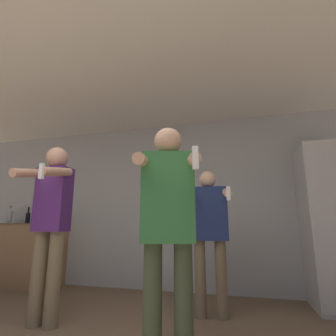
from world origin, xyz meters
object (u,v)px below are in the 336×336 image
refrigerator (333,224)px  bottle_brown_liquor (42,217)px  bottle_green_wine (37,217)px  person_man_side (51,219)px  person_woman_foreground (168,222)px  bottle_short_whiskey (28,217)px  bottle_dark_rum (10,217)px  person_spectator_back (209,226)px

refrigerator → bottle_brown_liquor: refrigerator is taller
bottle_green_wine → person_man_side: bearing=-44.8°
bottle_brown_liquor → person_woman_foreground: 3.33m
person_woman_foreground → person_man_side: (-1.38, 0.54, 0.04)m
bottle_short_whiskey → person_woman_foreground: (2.99, -1.94, -0.11)m
bottle_green_wine → person_woman_foreground: person_woman_foreground is taller
bottle_dark_rum → person_woman_foreground: bearing=-29.9°
bottle_green_wine → bottle_brown_liquor: bottle_green_wine is taller
bottle_green_wine → person_woman_foreground: (2.80, -1.94, -0.12)m
bottle_brown_liquor → person_woman_foreground: bearing=-35.7°
refrigerator → person_man_side: 3.19m
person_man_side → bottle_brown_liquor: bearing=133.1°
bottle_dark_rum → bottle_green_wine: bearing=0.0°
bottle_green_wine → bottle_short_whiskey: size_ratio=1.06×
bottle_dark_rum → person_man_side: bearing=-35.2°
refrigerator → person_woman_foreground: refrigerator is taller
bottle_short_whiskey → bottle_brown_liquor: size_ratio=1.08×
bottle_dark_rum → person_spectator_back: 3.58m
refrigerator → person_woman_foreground: size_ratio=1.16×
person_woman_foreground → person_spectator_back: (0.14, 1.22, -0.03)m
bottle_short_whiskey → person_man_side: bearing=-41.2°
bottle_green_wine → person_spectator_back: person_spectator_back is taller
bottle_short_whiskey → bottle_dark_rum: bottle_dark_rum is taller
bottle_dark_rum → person_man_side: (1.99, -1.40, -0.08)m
bottle_green_wine → person_spectator_back: bearing=-13.9°
bottle_green_wine → person_spectator_back: (2.93, -0.73, -0.14)m
person_man_side → person_woman_foreground: bearing=-21.3°
bottle_dark_rum → person_man_side: person_man_side is taller
bottle_green_wine → person_spectator_back: 3.02m
person_woman_foreground → bottle_dark_rum: bearing=150.1°
person_spectator_back → bottle_brown_liquor: bearing=165.6°
refrigerator → person_spectator_back: refrigerator is taller
bottle_brown_liquor → bottle_dark_rum: size_ratio=0.86×
refrigerator → bottle_short_whiskey: bearing=178.7°
bottle_brown_liquor → bottle_green_wine: bearing=180.0°
bottle_brown_liquor → person_woman_foreground: (2.70, -1.94, -0.11)m
bottle_brown_liquor → person_woman_foreground: person_woman_foreground is taller
person_spectator_back → person_woman_foreground: bearing=-96.4°
bottle_brown_liquor → bottle_dark_rum: 0.67m
bottle_green_wine → refrigerator: bearing=-1.3°
bottle_brown_liquor → bottle_short_whiskey: bearing=180.0°
bottle_dark_rum → person_woman_foreground: size_ratio=0.18×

